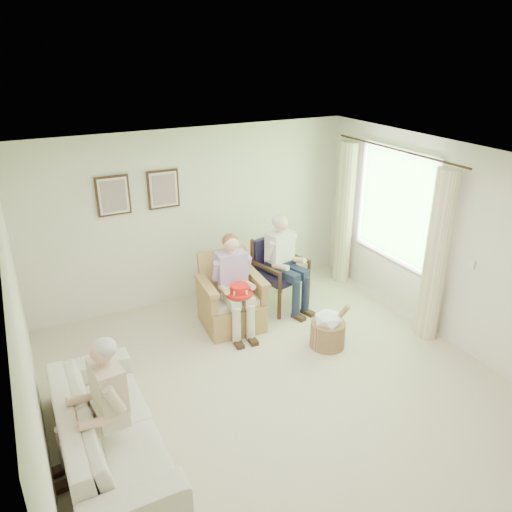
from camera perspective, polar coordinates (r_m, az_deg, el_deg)
name	(u,v)px	position (r m, az deg, el deg)	size (l,w,h in m)	color
floor	(285,394)	(5.90, 3.34, -15.45)	(5.50, 5.50, 0.00)	beige
back_wall	(194,216)	(7.49, -7.06, 4.54)	(5.00, 0.04, 2.60)	silver
left_wall	(27,356)	(4.61, -24.69, -10.37)	(0.04, 5.50, 2.60)	silver
right_wall	(461,250)	(6.72, 22.40, 0.61)	(0.04, 5.50, 2.60)	silver
ceiling	(291,169)	(4.73, 4.08, 9.90)	(5.00, 5.50, 0.02)	white
window	(396,203)	(7.37, 15.67, 5.84)	(0.13, 2.50, 1.63)	#2D6B23
curtain_left	(436,257)	(6.78, 19.89, -0.16)	(0.34, 0.34, 2.30)	beige
curtain_right	(344,214)	(8.13, 10.07, 4.75)	(0.34, 0.34, 2.30)	beige
framed_print_left	(113,196)	(7.03, -16.00, 6.63)	(0.45, 0.05, 0.55)	#382114
framed_print_right	(164,189)	(7.19, -10.53, 7.50)	(0.45, 0.05, 0.55)	#382114
wicker_armchair	(231,304)	(6.99, -2.92, -5.49)	(0.81, 0.80, 1.03)	tan
wood_armchair	(278,269)	(7.46, 2.47, -1.46)	(0.67, 0.63, 1.03)	black
sofa	(109,428)	(5.19, -16.49, -18.28)	(0.87, 2.24, 0.65)	beige
person_wicker	(234,278)	(6.67, -2.52, -2.55)	(0.40, 0.63, 1.35)	beige
person_dark	(284,257)	(7.22, 3.17, -0.07)	(0.40, 0.63, 1.40)	#1B223B
person_sofa	(106,399)	(4.84, -16.79, -15.36)	(0.42, 0.62, 1.30)	beige
red_hat	(239,291)	(6.53, -1.91, -4.00)	(0.35, 0.35, 0.14)	red
hatbox	(328,329)	(6.62, 8.25, -8.21)	(0.51, 0.51, 0.67)	tan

